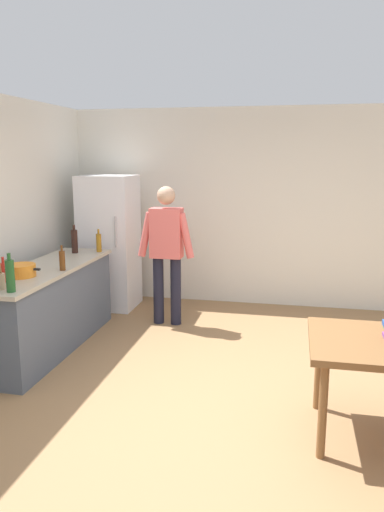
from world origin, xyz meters
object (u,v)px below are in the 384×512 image
cooking_pot (21,270)px  bottle_oil_amber (99,242)px  person (167,246)px  bottle_sauce_red (4,272)px  bottle_wine_green (10,275)px  bottle_wine_dark (74,241)px  refrigerator (110,242)px  bottle_beer_brown (62,260)px

cooking_pot → bottle_oil_amber: size_ratio=1.43×
person → bottle_sauce_red: person is taller
person → bottle_wine_green: size_ratio=5.00×
bottle_wine_green → bottle_wine_dark: 1.77m
person → bottle_sauce_red: 2.04m
refrigerator → bottle_oil_amber: bearing=-79.3°
bottle_beer_brown → bottle_wine_green: 0.86m
refrigerator → cooking_pot: bearing=-93.4°
cooking_pot → bottle_wine_green: size_ratio=1.18×
bottle_wine_green → cooking_pot: bearing=112.3°
cooking_pot → bottle_sauce_red: 0.25m
cooking_pot → bottle_beer_brown: size_ratio=1.54×
cooking_pot → bottle_beer_brown: bottle_beer_brown is taller
person → bottle_oil_amber: (-0.82, -0.12, 0.04)m
bottle_oil_amber → bottle_sauce_red: bottle_oil_amber is taller
bottle_beer_brown → bottle_oil_amber: bottle_oil_amber is taller
refrigerator → bottle_beer_brown: (0.15, -1.70, 0.11)m
cooking_pot → bottle_sauce_red: bearing=-97.2°
bottle_sauce_red → bottle_wine_dark: bearing=89.3°
bottle_beer_brown → bottle_wine_dark: (-0.28, 0.90, 0.04)m
bottle_wine_green → bottle_sauce_red: bottle_wine_green is taller
person → bottle_wine_dark: bearing=-167.3°
bottle_beer_brown → person: bearing=55.0°
bottle_wine_green → bottle_oil_amber: bottle_wine_green is taller
bottle_wine_dark → bottle_wine_green: bearing=-82.6°
bottle_wine_dark → bottle_sauce_red: 1.47m
cooking_pot → bottle_oil_amber: 1.37m
bottle_sauce_red → person: bearing=57.3°
person → bottle_oil_amber: bearing=-171.5°
cooking_pot → bottle_sauce_red: (-0.03, -0.24, 0.04)m
bottle_sauce_red → bottle_beer_brown: bearing=62.3°
bottle_oil_amber → cooking_pot: bearing=-100.4°
bottle_wine_dark → refrigerator: bearing=80.6°
bottle_beer_brown → bottle_wine_dark: size_ratio=0.76×
bottle_oil_amber → bottle_sauce_red: (-0.28, -1.59, -0.02)m
cooking_pot → refrigerator: bearing=86.6°
refrigerator → person: refrigerator is taller
bottle_oil_amber → bottle_wine_dark: size_ratio=0.82×
bottle_beer_brown → bottle_oil_amber: 1.02m
refrigerator → person: (0.95, -0.55, 0.08)m
refrigerator → bottle_beer_brown: refrigerator is taller
person → bottle_beer_brown: bearing=-125.0°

